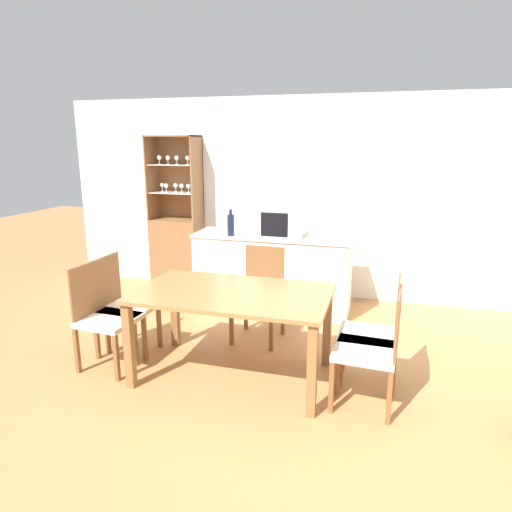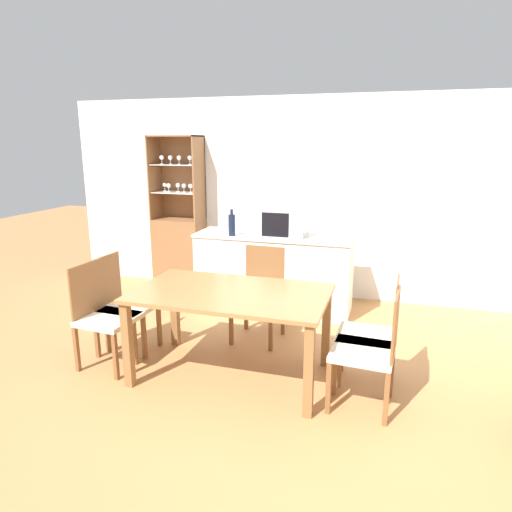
% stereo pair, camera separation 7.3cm
% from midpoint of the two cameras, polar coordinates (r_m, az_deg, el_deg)
% --- Properties ---
extents(ground_plane, '(18.00, 18.00, 0.00)m').
position_cam_midpoint_polar(ground_plane, '(3.89, -1.23, -16.60)').
color(ground_plane, '#B27A47').
extents(wall_back, '(6.80, 0.06, 2.55)m').
position_cam_midpoint_polar(wall_back, '(5.95, 6.33, 7.14)').
color(wall_back, white).
rests_on(wall_back, ground_plane).
extents(kitchen_counter, '(1.88, 0.58, 0.92)m').
position_cam_midpoint_polar(kitchen_counter, '(5.50, 1.68, -2.03)').
color(kitchen_counter, white).
rests_on(kitchen_counter, ground_plane).
extents(display_cabinet, '(0.67, 0.39, 2.07)m').
position_cam_midpoint_polar(display_cabinet, '(6.41, -10.11, 1.66)').
color(display_cabinet, brown).
rests_on(display_cabinet, ground_plane).
extents(dining_table, '(1.62, 0.96, 0.77)m').
position_cam_midpoint_polar(dining_table, '(3.87, -3.49, -5.86)').
color(dining_table, olive).
rests_on(dining_table, ground_plane).
extents(dining_chair_side_right_far, '(0.47, 0.47, 0.94)m').
position_cam_midpoint_polar(dining_chair_side_right_far, '(3.87, 13.98, -9.39)').
color(dining_chair_side_right_far, beige).
rests_on(dining_chair_side_right_far, ground_plane).
extents(dining_chair_side_left_far, '(0.48, 0.48, 0.94)m').
position_cam_midpoint_polar(dining_chair_side_left_far, '(4.56, -16.80, -5.97)').
color(dining_chair_side_left_far, beige).
rests_on(dining_chair_side_left_far, ground_plane).
extents(dining_chair_side_left_near, '(0.49, 0.49, 0.94)m').
position_cam_midpoint_polar(dining_chair_side_left_near, '(4.33, -18.86, -7.17)').
color(dining_chair_side_left_near, beige).
rests_on(dining_chair_side_left_near, ground_plane).
extents(dining_chair_side_right_near, '(0.49, 0.49, 0.94)m').
position_cam_midpoint_polar(dining_chair_side_right_near, '(3.61, 13.77, -11.19)').
color(dining_chair_side_right_near, beige).
rests_on(dining_chair_side_right_near, ground_plane).
extents(dining_chair_head_far, '(0.48, 0.48, 0.94)m').
position_cam_midpoint_polar(dining_chair_head_far, '(4.68, -0.00, -4.81)').
color(dining_chair_head_far, beige).
rests_on(dining_chair_head_far, ground_plane).
extents(microwave, '(0.49, 0.38, 0.31)m').
position_cam_midpoint_polar(microwave, '(5.32, 3.09, 4.23)').
color(microwave, '#B7BABF').
rests_on(microwave, kitchen_counter).
extents(wine_bottle, '(0.08, 0.08, 0.31)m').
position_cam_midpoint_polar(wine_bottle, '(5.31, -3.58, 3.94)').
color(wine_bottle, '#141E38').
rests_on(wine_bottle, kitchen_counter).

